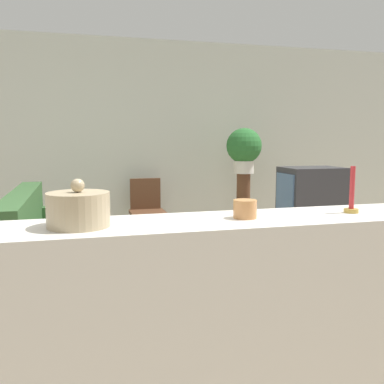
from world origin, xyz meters
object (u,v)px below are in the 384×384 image
at_px(decorative_bowl, 78,209).
at_px(wooden_chair, 147,208).
at_px(couch, 56,258).
at_px(television, 311,193).
at_px(potted_plant, 244,148).

bearing_deg(decorative_bowl, wooden_chair, 76.80).
relative_size(couch, decorative_bowl, 7.66).
xyz_separation_m(television, decorative_bowl, (-2.40, -2.24, 0.29)).
bearing_deg(wooden_chair, television, -40.54).
bearing_deg(couch, wooden_chair, 54.09).
xyz_separation_m(couch, potted_plant, (2.28, 1.22, 0.95)).
distance_m(couch, television, 2.66).
bearing_deg(decorative_bowl, couch, 95.81).
distance_m(potted_plant, decorative_bowl, 3.93).
distance_m(television, potted_plant, 1.24).
xyz_separation_m(wooden_chair, potted_plant, (1.23, -0.23, 0.77)).
distance_m(wooden_chair, potted_plant, 1.47).
bearing_deg(decorative_bowl, potted_plant, 58.30).
bearing_deg(potted_plant, television, -73.19).
distance_m(couch, potted_plant, 2.76).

